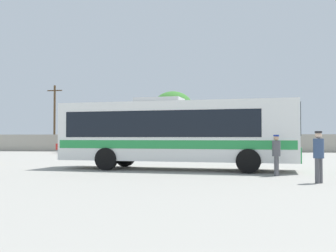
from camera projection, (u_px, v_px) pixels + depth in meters
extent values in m
plane|color=gray|center=(190.00, 158.00, 28.90)|extent=(300.00, 300.00, 0.00)
cube|color=#9E998C|center=(198.00, 143.00, 42.26)|extent=(80.00, 0.30, 1.85)
cube|color=white|center=(176.00, 131.00, 18.95)|extent=(11.31, 4.08, 2.72)
cube|color=black|center=(165.00, 125.00, 19.10)|extent=(9.34, 3.83, 1.20)
cube|color=green|center=(176.00, 144.00, 18.93)|extent=(11.09, 4.07, 0.38)
cube|color=#19212D|center=(299.00, 120.00, 17.55)|extent=(0.36, 2.28, 1.42)
cube|color=green|center=(299.00, 155.00, 17.50)|extent=(0.41, 2.48, 0.65)
cube|color=#B2B2B2|center=(159.00, 101.00, 19.20)|extent=(2.38, 1.70, 0.24)
cylinder|color=black|center=(251.00, 158.00, 19.22)|extent=(1.07, 0.44, 1.04)
cylinder|color=black|center=(248.00, 161.00, 16.85)|extent=(1.07, 0.44, 1.04)
cylinder|color=black|center=(125.00, 157.00, 20.87)|extent=(1.07, 0.44, 1.04)
cylinder|color=black|center=(106.00, 159.00, 18.50)|extent=(1.07, 0.44, 1.04)
cylinder|color=#4C4C51|center=(277.00, 166.00, 15.79)|extent=(0.15, 0.15, 0.78)
cylinder|color=#4C4C51|center=(276.00, 166.00, 15.66)|extent=(0.15, 0.15, 0.78)
cylinder|color=#4C4C51|center=(276.00, 148.00, 15.74)|extent=(0.42, 0.42, 0.61)
sphere|color=tan|center=(276.00, 138.00, 15.76)|extent=(0.21, 0.21, 0.21)
cylinder|color=navy|center=(276.00, 136.00, 15.76)|extent=(0.22, 0.22, 0.06)
cylinder|color=#4C4C51|center=(317.00, 171.00, 13.18)|extent=(0.16, 0.16, 0.83)
cylinder|color=#4C4C51|center=(320.00, 171.00, 13.27)|extent=(0.16, 0.16, 0.83)
cylinder|color=#33476B|center=(319.00, 148.00, 13.25)|extent=(0.49, 0.49, 0.65)
sphere|color=beige|center=(318.00, 135.00, 13.26)|extent=(0.22, 0.22, 0.22)
cylinder|color=#262628|center=(318.00, 132.00, 13.26)|extent=(0.24, 0.24, 0.07)
cube|color=red|center=(80.00, 147.00, 39.53)|extent=(4.24, 1.88, 0.61)
cube|color=black|center=(78.00, 141.00, 39.56)|extent=(2.35, 1.70, 0.50)
cylinder|color=black|center=(95.00, 149.00, 40.27)|extent=(0.64, 0.23, 0.64)
cylinder|color=black|center=(90.00, 150.00, 38.51)|extent=(0.64, 0.23, 0.64)
cylinder|color=black|center=(70.00, 149.00, 40.52)|extent=(0.64, 0.23, 0.64)
cylinder|color=black|center=(64.00, 150.00, 38.77)|extent=(0.64, 0.23, 0.64)
cube|color=slate|center=(134.00, 147.00, 38.83)|extent=(4.22, 1.98, 0.61)
cube|color=black|center=(136.00, 141.00, 38.83)|extent=(2.35, 1.75, 0.50)
cylinder|color=black|center=(119.00, 150.00, 38.04)|extent=(0.65, 0.25, 0.64)
cylinder|color=black|center=(122.00, 150.00, 39.80)|extent=(0.65, 0.25, 0.64)
cylinder|color=black|center=(146.00, 150.00, 37.85)|extent=(0.65, 0.25, 0.64)
cylinder|color=black|center=(148.00, 150.00, 39.61)|extent=(0.65, 0.25, 0.64)
cube|color=maroon|center=(197.00, 147.00, 38.42)|extent=(4.52, 2.20, 0.66)
cube|color=black|center=(199.00, 140.00, 38.43)|extent=(2.55, 1.87, 0.54)
cylinder|color=black|center=(183.00, 150.00, 37.56)|extent=(0.66, 0.28, 0.64)
cylinder|color=black|center=(183.00, 150.00, 39.32)|extent=(0.66, 0.28, 0.64)
cylinder|color=black|center=(212.00, 150.00, 37.50)|extent=(0.66, 0.28, 0.64)
cylinder|color=black|center=(210.00, 150.00, 39.26)|extent=(0.66, 0.28, 0.64)
cube|color=slate|center=(265.00, 147.00, 36.95)|extent=(4.56, 2.22, 0.65)
cube|color=black|center=(262.00, 141.00, 36.97)|extent=(2.57, 1.88, 0.53)
cylinder|color=black|center=(277.00, 150.00, 37.80)|extent=(0.66, 0.28, 0.64)
cylinder|color=black|center=(282.00, 151.00, 36.03)|extent=(0.66, 0.28, 0.64)
cylinder|color=black|center=(248.00, 150.00, 37.85)|extent=(0.66, 0.28, 0.64)
cylinder|color=black|center=(252.00, 151.00, 36.08)|extent=(0.66, 0.28, 0.64)
cylinder|color=#4C3823|center=(55.00, 118.00, 46.12)|extent=(0.24, 0.24, 7.56)
cube|color=#473321|center=(55.00, 91.00, 46.21)|extent=(1.80, 0.26, 0.12)
cylinder|color=brown|center=(101.00, 141.00, 50.44)|extent=(0.32, 0.32, 2.24)
ellipsoid|color=#2D6628|center=(101.00, 122.00, 50.51)|extent=(3.48, 3.48, 2.95)
cylinder|color=brown|center=(173.00, 137.00, 46.58)|extent=(0.32, 0.32, 3.16)
ellipsoid|color=#38752D|center=(173.00, 109.00, 46.67)|extent=(4.85, 4.85, 4.13)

